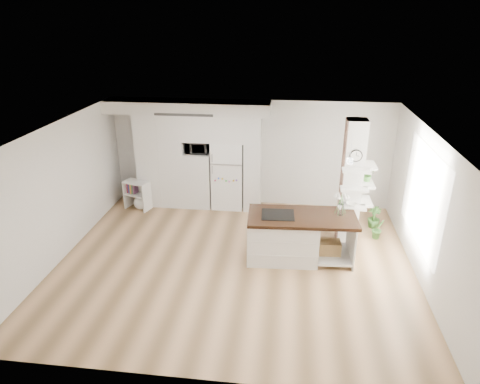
# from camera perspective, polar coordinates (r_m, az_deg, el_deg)

# --- Properties ---
(floor) EXTENTS (7.00, 6.00, 0.01)m
(floor) POSITION_cam_1_polar(r_m,az_deg,el_deg) (8.70, -0.71, -9.36)
(floor) COLOR tan
(floor) RESTS_ON ground
(room) EXTENTS (7.04, 6.04, 2.72)m
(room) POSITION_cam_1_polar(r_m,az_deg,el_deg) (7.87, -0.78, 2.15)
(room) COLOR white
(room) RESTS_ON ground
(cabinet_wall) EXTENTS (4.00, 0.71, 2.70)m
(cabinet_wall) POSITION_cam_1_polar(r_m,az_deg,el_deg) (10.73, -6.55, 5.73)
(cabinet_wall) COLOR white
(cabinet_wall) RESTS_ON floor
(refrigerator) EXTENTS (0.78, 0.69, 1.75)m
(refrigerator) POSITION_cam_1_polar(r_m,az_deg,el_deg) (10.77, -1.59, 2.40)
(refrigerator) COLOR white
(refrigerator) RESTS_ON floor
(column) EXTENTS (0.69, 0.90, 2.70)m
(column) POSITION_cam_1_polar(r_m,az_deg,el_deg) (9.14, 15.17, 0.96)
(column) COLOR silver
(column) RESTS_ON floor
(window) EXTENTS (0.00, 2.40, 2.40)m
(window) POSITION_cam_1_polar(r_m,az_deg,el_deg) (8.58, 23.24, -0.55)
(window) COLOR white
(window) RESTS_ON room
(pendant_light) EXTENTS (0.12, 0.12, 0.10)m
(pendant_light) POSITION_cam_1_polar(r_m,az_deg,el_deg) (7.89, 11.73, 3.75)
(pendant_light) COLOR white
(pendant_light) RESTS_ON room
(kitchen_island) EXTENTS (2.18, 1.12, 1.53)m
(kitchen_island) POSITION_cam_1_polar(r_m,az_deg,el_deg) (8.67, 6.50, -5.82)
(kitchen_island) COLOR white
(kitchen_island) RESTS_ON floor
(bookshelf) EXTENTS (0.70, 0.53, 0.74)m
(bookshelf) POSITION_cam_1_polar(r_m,az_deg,el_deg) (11.11, -13.38, -0.66)
(bookshelf) COLOR white
(bookshelf) RESTS_ON floor
(floor_plant_a) EXTENTS (0.32, 0.29, 0.47)m
(floor_plant_a) POSITION_cam_1_polar(r_m,az_deg,el_deg) (9.92, 17.90, -4.70)
(floor_plant_a) COLOR #3B732E
(floor_plant_a) RESTS_ON floor
(floor_plant_b) EXTENTS (0.36, 0.36, 0.51)m
(floor_plant_b) POSITION_cam_1_polar(r_m,az_deg,el_deg) (10.39, 17.42, -3.23)
(floor_plant_b) COLOR #3B732E
(floor_plant_b) RESTS_ON floor
(microwave) EXTENTS (0.54, 0.37, 0.30)m
(microwave) POSITION_cam_1_polar(r_m,az_deg,el_deg) (10.63, -5.71, 5.96)
(microwave) COLOR #2D2D2D
(microwave) RESTS_ON cabinet_wall
(shelf_plant) EXTENTS (0.27, 0.23, 0.30)m
(shelf_plant) POSITION_cam_1_polar(r_m,az_deg,el_deg) (9.28, 16.69, 2.26)
(shelf_plant) COLOR #3B732E
(shelf_plant) RESTS_ON column
(decor_bowl) EXTENTS (0.22, 0.22, 0.05)m
(decor_bowl) POSITION_cam_1_polar(r_m,az_deg,el_deg) (9.05, 14.63, -1.61)
(decor_bowl) COLOR white
(decor_bowl) RESTS_ON column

